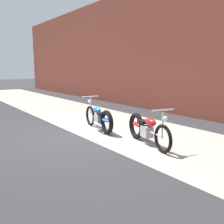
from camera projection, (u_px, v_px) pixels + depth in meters
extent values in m
plane|color=#2D2D30|center=(83.00, 138.00, 7.15)|extent=(80.00, 80.00, 0.00)
cube|color=#9E998E|center=(130.00, 129.00, 8.17)|extent=(36.00, 3.50, 0.01)
cube|color=brown|center=(200.00, 44.00, 9.68)|extent=(36.00, 0.50, 5.74)
torus|color=black|center=(90.00, 116.00, 8.60)|extent=(0.68, 0.19, 0.68)
torus|color=black|center=(107.00, 122.00, 7.45)|extent=(0.74, 0.25, 0.73)
cylinder|color=silver|center=(98.00, 118.00, 8.02)|extent=(1.23, 0.26, 0.06)
cube|color=#99999E|center=(99.00, 120.00, 7.96)|extent=(0.35, 0.27, 0.28)
ellipsoid|color=blue|center=(97.00, 110.00, 8.05)|extent=(0.47, 0.26, 0.20)
ellipsoid|color=blue|center=(106.00, 120.00, 7.49)|extent=(0.46, 0.25, 0.10)
cube|color=black|center=(102.00, 114.00, 7.74)|extent=(0.31, 0.24, 0.08)
cylinder|color=silver|center=(91.00, 107.00, 8.51)|extent=(0.05, 0.05, 0.62)
cylinder|color=silver|center=(90.00, 96.00, 8.45)|extent=(0.13, 0.58, 0.03)
sphere|color=white|center=(89.00, 101.00, 8.57)|extent=(0.11, 0.11, 0.11)
cylinder|color=silver|center=(98.00, 124.00, 7.69)|extent=(0.55, 0.15, 0.06)
torus|color=black|center=(163.00, 139.00, 5.81)|extent=(0.68, 0.24, 0.68)
torus|color=black|center=(136.00, 126.00, 6.99)|extent=(0.74, 0.30, 0.73)
cylinder|color=silver|center=(148.00, 131.00, 6.39)|extent=(1.21, 0.34, 0.06)
cube|color=#99999E|center=(147.00, 132.00, 6.47)|extent=(0.36, 0.29, 0.28)
ellipsoid|color=red|center=(150.00, 122.00, 6.28)|extent=(0.47, 0.29, 0.20)
ellipsoid|color=red|center=(137.00, 124.00, 6.93)|extent=(0.47, 0.28, 0.10)
cube|color=black|center=(143.00, 122.00, 6.62)|extent=(0.32, 0.26, 0.08)
cylinder|color=silver|center=(162.00, 125.00, 5.79)|extent=(0.05, 0.05, 0.62)
cylinder|color=silver|center=(163.00, 110.00, 5.73)|extent=(0.17, 0.57, 0.03)
sphere|color=white|center=(165.00, 119.00, 5.67)|extent=(0.11, 0.11, 0.11)
cylinder|color=silver|center=(147.00, 132.00, 6.76)|extent=(0.55, 0.19, 0.06)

